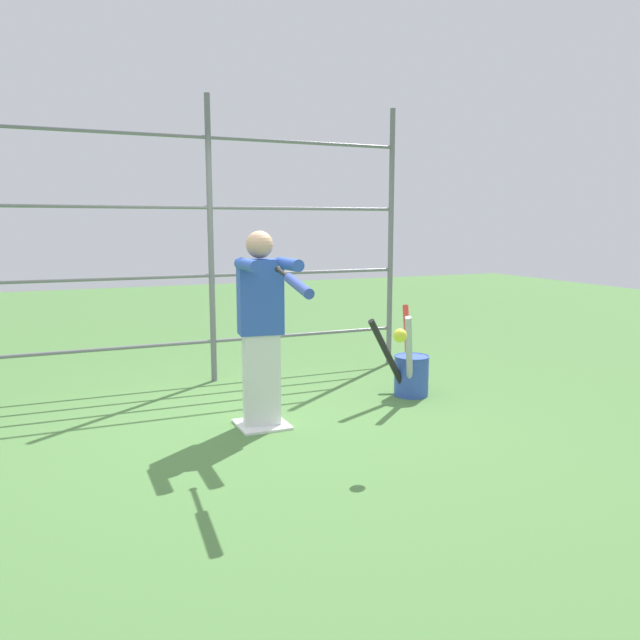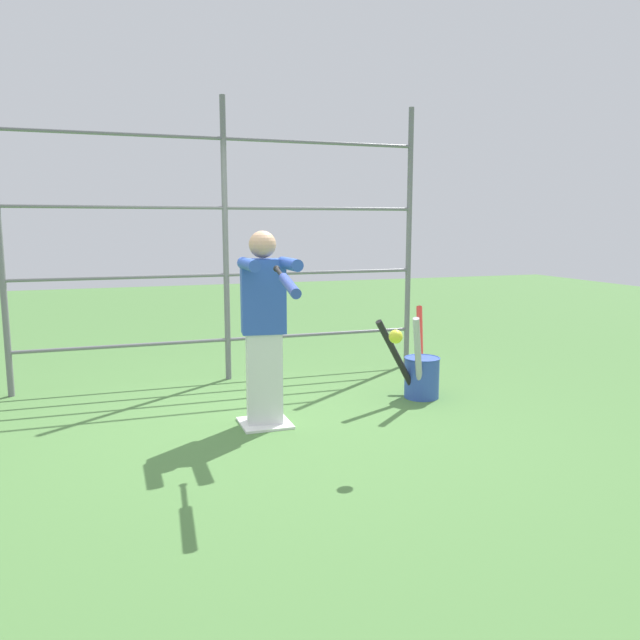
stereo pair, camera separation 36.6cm
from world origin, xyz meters
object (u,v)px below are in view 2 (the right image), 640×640
object	(u,v)px
batter	(264,322)
baseball_bat_swinging	(288,283)
bat_bucket	(420,373)
softball_in_flight	(396,337)

from	to	relation	value
batter	baseball_bat_swinging	xyz separation A→B (m)	(0.07, 0.94, 0.40)
batter	bat_bucket	bearing A→B (deg)	-168.55
baseball_bat_swinging	batter	bearing A→B (deg)	-94.17
bat_bucket	baseball_bat_swinging	bearing A→B (deg)	37.37
bat_bucket	batter	bearing A→B (deg)	11.45
baseball_bat_swinging	bat_bucket	xyz separation A→B (m)	(-1.65, -1.26, -1.01)
baseball_bat_swinging	bat_bucket	distance (m)	2.31
batter	softball_in_flight	bearing A→B (deg)	124.24
baseball_bat_swinging	softball_in_flight	bearing A→B (deg)	175.46
baseball_bat_swinging	softball_in_flight	size ratio (longest dim) A/B	9.36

